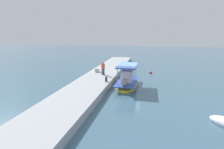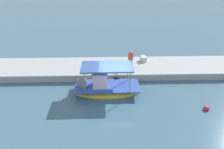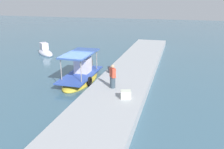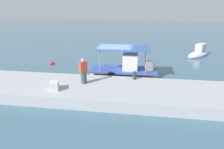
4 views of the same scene
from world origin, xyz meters
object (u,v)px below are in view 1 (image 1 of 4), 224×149
main_fishing_boat (127,83)px  mooring_bollard (106,79)px  cargo_crate (97,70)px  marker_buoy (151,73)px  fisherman_near_bollard (103,69)px

main_fishing_boat → mooring_bollard: (0.85, -2.10, 0.47)m
cargo_crate → marker_buoy: cargo_crate is taller
mooring_bollard → marker_buoy: size_ratio=1.25×
cargo_crate → marker_buoy: bearing=116.1°
main_fishing_boat → fisherman_near_bollard: main_fishing_boat is taller
fisherman_near_bollard → cargo_crate: 1.95m
main_fishing_boat → marker_buoy: size_ratio=12.69×
marker_buoy → cargo_crate: bearing=-63.9°
mooring_bollard → cargo_crate: mooring_bollard is taller
fisherman_near_bollard → cargo_crate: (-1.43, -1.23, -0.49)m
main_fishing_boat → mooring_bollard: bearing=-67.9°
main_fishing_boat → fisherman_near_bollard: 4.11m
main_fishing_boat → marker_buoy: main_fishing_boat is taller
fisherman_near_bollard → mooring_bollard: fisherman_near_bollard is taller
main_fishing_boat → mooring_bollard: 2.31m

